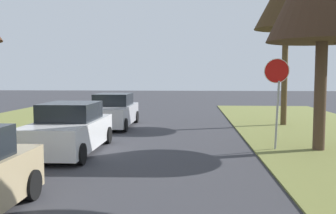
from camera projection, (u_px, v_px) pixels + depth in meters
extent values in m
cylinder|color=#9EA0A5|center=(277.00, 116.00, 12.21)|extent=(0.07, 0.39, 2.24)
cylinder|color=white|center=(277.00, 71.00, 12.30)|extent=(0.81, 0.14, 0.80)
cylinder|color=red|center=(277.00, 71.00, 12.30)|extent=(0.76, 0.15, 0.76)
cylinder|color=#4A372A|center=(320.00, 96.00, 12.21)|extent=(0.38, 0.38, 3.47)
cylinder|color=#4A372A|center=(330.00, 26.00, 12.24)|extent=(0.68, 0.83, 1.13)
cylinder|color=#4D3C24|center=(284.00, 77.00, 18.39)|extent=(0.28, 0.28, 4.61)
cylinder|color=#4D3C24|center=(275.00, 16.00, 18.16)|extent=(0.17, 1.12, 1.28)
cylinder|color=#4D3C24|center=(295.00, 17.00, 17.63)|extent=(1.17, 0.69, 1.06)
cylinder|color=black|center=(31.00, 185.00, 7.50)|extent=(0.20, 0.60, 0.60)
cube|color=white|center=(69.00, 134.00, 12.11)|extent=(1.84, 4.41, 0.85)
cube|color=black|center=(71.00, 111.00, 12.27)|extent=(1.61, 2.03, 0.56)
cylinder|color=black|center=(81.00, 154.00, 10.43)|extent=(0.20, 0.60, 0.60)
cylinder|color=black|center=(19.00, 153.00, 10.55)|extent=(0.20, 0.60, 0.60)
cylinder|color=black|center=(108.00, 135.00, 13.72)|extent=(0.20, 0.60, 0.60)
cylinder|color=black|center=(61.00, 135.00, 13.83)|extent=(0.20, 0.60, 0.60)
cube|color=#BCBCC1|center=(113.00, 114.00, 18.15)|extent=(1.84, 4.41, 0.85)
cube|color=black|center=(114.00, 99.00, 18.31)|extent=(1.61, 2.03, 0.56)
cylinder|color=black|center=(125.00, 125.00, 16.48)|extent=(0.20, 0.60, 0.60)
cylinder|color=black|center=(85.00, 125.00, 16.60)|extent=(0.20, 0.60, 0.60)
cylinder|color=black|center=(136.00, 117.00, 19.76)|extent=(0.20, 0.60, 0.60)
cylinder|color=black|center=(103.00, 117.00, 19.88)|extent=(0.20, 0.60, 0.60)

